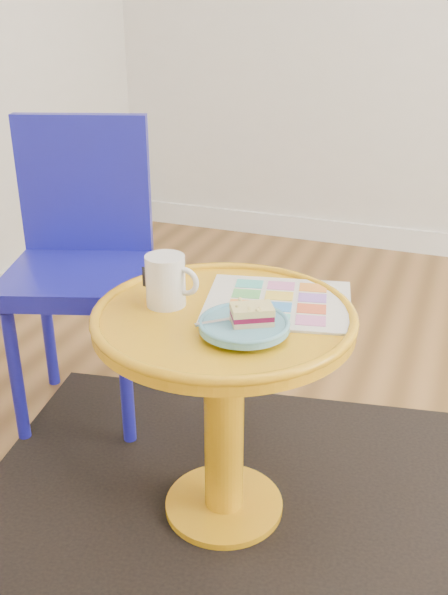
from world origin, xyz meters
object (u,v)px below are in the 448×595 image
(side_table, at_px, (224,375))
(newspaper, at_px, (278,302))
(chair, at_px, (81,251))
(mug, at_px, (167,279))
(plate, at_px, (244,326))

(side_table, xyz_separation_m, newspaper, (0.10, 0.09, 0.16))
(chair, bearing_deg, newspaper, -37.85)
(chair, bearing_deg, side_table, -48.30)
(mug, bearing_deg, side_table, 2.70)
(mug, height_order, plate, mug)
(side_table, relative_size, newspaper, 1.78)
(chair, xyz_separation_m, mug, (0.44, -0.33, 0.11))
(side_table, bearing_deg, mug, 179.77)
(side_table, height_order, chair, chair)
(chair, height_order, mug, chair)
(chair, relative_size, mug, 6.94)
(side_table, xyz_separation_m, chair, (-0.58, 0.33, 0.11))
(mug, xyz_separation_m, plate, (0.21, -0.07, -0.04))
(newspaper, bearing_deg, plate, -110.05)
(newspaper, distance_m, plate, 0.17)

